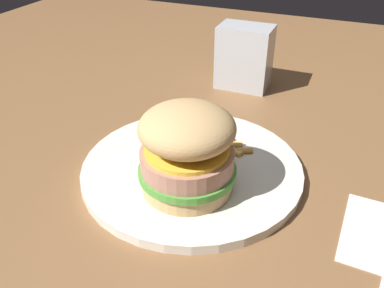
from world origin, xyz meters
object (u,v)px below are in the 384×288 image
napkin_dispenser (244,57)px  fries_pile (216,145)px  plate (192,168)px  sandwich (187,150)px

napkin_dispenser → fries_pile: bearing=97.8°
plate → fries_pile: 0.05m
fries_pile → napkin_dispenser: (0.22, 0.03, 0.04)m
plate → sandwich: size_ratio=2.47×
sandwich → napkin_dispenser: size_ratio=1.02×
sandwich → fries_pile: 0.10m
fries_pile → sandwich: bearing=178.5°
plate → fries_pile: fries_pile is taller
plate → fries_pile: (0.05, -0.01, 0.01)m
fries_pile → napkin_dispenser: 0.23m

